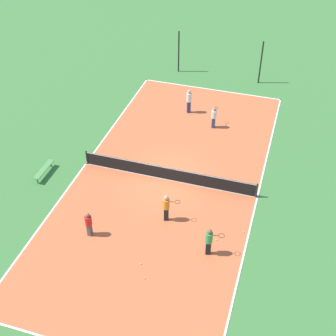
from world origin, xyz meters
TOP-DOWN VIEW (x-y plane):
  - ground_plane at (0.00, 0.00)m, footprint 80.00×80.00m
  - court_surface at (0.00, 0.00)m, footprint 10.87×23.24m
  - tennis_net at (0.00, 0.00)m, footprint 10.67×0.10m
  - bench at (-7.33, -1.76)m, footprint 0.36×1.95m
  - player_far_white at (1.33, 6.36)m, footprint 0.36×0.93m
  - player_far_green at (3.65, -4.96)m, footprint 0.99×0.57m
  - player_coach_red at (-2.58, -5.52)m, footprint 0.38×0.38m
  - player_center_orange at (0.92, -3.29)m, footprint 0.99×0.56m
  - player_near_white at (-0.82, 7.76)m, footprint 0.48×0.48m
  - tennis_ball_near_net at (5.11, -3.01)m, footprint 0.07×0.07m
  - tennis_ball_far_baseline at (3.86, -3.95)m, footprint 0.07×0.07m
  - tennis_ball_midcourt at (0.65, -6.62)m, footprint 0.07×0.07m
  - tennis_ball_right_alley at (1.11, -7.40)m, footprint 0.07×0.07m
  - fence_post_back_left at (-3.35, 13.81)m, footprint 0.12×0.12m
  - fence_post_back_right at (3.35, 13.81)m, footprint 0.12×0.12m

SIDE VIEW (x-z plane):
  - ground_plane at x=0.00m, z-range 0.00..0.00m
  - court_surface at x=0.00m, z-range 0.00..0.02m
  - tennis_ball_near_net at x=5.11m, z-range 0.02..0.09m
  - tennis_ball_far_baseline at x=3.86m, z-range 0.02..0.09m
  - tennis_ball_midcourt at x=0.65m, z-range 0.02..0.09m
  - tennis_ball_right_alley at x=1.11m, z-range 0.02..0.09m
  - bench at x=-7.33m, z-range 0.17..0.62m
  - tennis_net at x=0.00m, z-range 0.03..0.99m
  - player_coach_red at x=-2.58m, z-range 0.12..1.63m
  - player_far_white at x=1.33m, z-range 0.13..1.71m
  - player_far_green at x=3.65m, z-range 0.15..1.86m
  - player_center_orange at x=0.92m, z-range 0.16..1.89m
  - player_near_white at x=-0.82m, z-range 0.17..2.00m
  - fence_post_back_left at x=-3.35m, z-range 0.00..3.50m
  - fence_post_back_right at x=3.35m, z-range 0.00..3.50m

